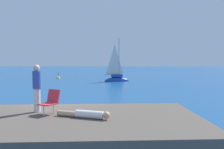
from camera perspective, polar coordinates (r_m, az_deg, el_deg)
name	(u,v)px	position (r m, az deg, el deg)	size (l,w,h in m)	color
ground_plane	(62,120)	(12.14, -11.24, -10.11)	(160.00, 160.00, 0.00)	navy
shore_ledge	(75,134)	(8.14, -8.49, -13.18)	(7.93, 4.58, 1.04)	brown
boulder_seaward	(98,132)	(10.13, -3.14, -12.83)	(1.14, 0.91, 0.63)	#4F4941
boulder_inland	(163,127)	(10.99, 11.56, -11.58)	(1.32, 1.06, 0.73)	brown
sailboat_near	(117,79)	(31.51, 1.05, -0.97)	(3.27, 1.69, 5.95)	#193D99
person_sunbather	(86,114)	(7.85, -6.00, -8.99)	(1.71, 0.71, 0.25)	white
person_standing	(37,87)	(8.95, -16.72, -2.70)	(0.28, 0.28, 1.62)	white
beach_chair	(51,101)	(8.56, -13.78, -5.80)	(0.70, 0.75, 0.80)	#E03342
marker_buoy	(58,78)	(37.07, -12.10, -0.84)	(0.56, 0.56, 1.13)	yellow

